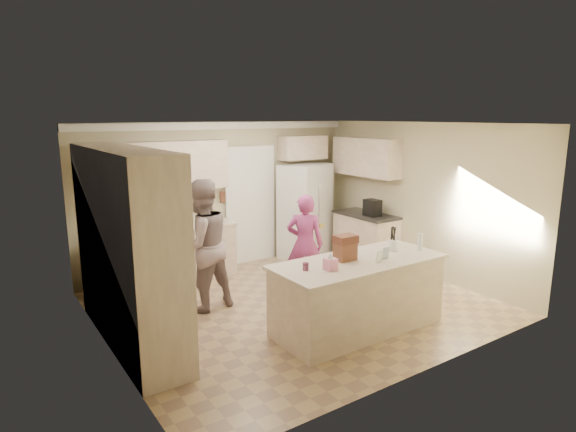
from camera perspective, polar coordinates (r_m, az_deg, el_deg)
floor at (r=7.14m, az=0.93°, el=-10.52°), size 5.20×4.60×0.02m
ceiling at (r=6.60m, az=1.01°, el=11.00°), size 5.20×4.60×0.02m
wall_back at (r=8.71m, az=-7.82°, el=2.44°), size 5.20×0.02×2.60m
wall_front at (r=5.10m, az=16.13°, el=-4.68°), size 5.20×0.02×2.60m
wall_left at (r=5.70m, az=-21.05°, el=-3.26°), size 0.02×4.60×2.60m
wall_right at (r=8.50m, az=15.52°, el=1.89°), size 0.02×4.60×2.60m
crown_back at (r=8.55m, az=-7.90°, el=10.55°), size 5.20×0.08×0.12m
pantry_bank at (r=6.00m, az=-18.53°, el=-3.60°), size 0.60×2.60×2.35m
back_base_cab at (r=8.18m, az=-13.92°, el=-4.60°), size 2.20×0.60×0.88m
back_countertop at (r=8.06m, az=-14.05°, el=-1.48°), size 2.24×0.63×0.04m
back_upper_cab at (r=8.02m, az=-14.75°, el=5.68°), size 2.20×0.35×0.80m
doorway_opening at (r=8.98m, az=-4.55°, el=1.18°), size 0.90×0.06×2.10m
doorway_casing at (r=8.95m, az=-4.44°, el=1.15°), size 1.02×0.03×2.22m
wall_frame_upper at (r=8.65m, az=-7.63°, el=4.06°), size 0.15×0.02×0.20m
wall_frame_lower at (r=8.69m, az=-7.58°, el=2.29°), size 0.15×0.02×0.20m
refrigerator at (r=9.25m, az=2.03°, el=0.58°), size 1.08×0.96×1.80m
fridge_seam at (r=8.98m, az=3.36°, el=0.22°), size 0.02×0.02×1.78m
fridge_dispenser at (r=8.79m, az=2.29°, el=1.64°), size 0.22×0.03×0.35m
fridge_handle_l at (r=8.90m, az=3.18°, el=1.11°), size 0.02×0.02×0.85m
fridge_handle_r at (r=8.96m, az=3.69°, el=1.18°), size 0.02×0.02×0.85m
over_fridge_cab at (r=9.31m, az=1.77°, el=8.11°), size 0.95×0.35×0.45m
right_base_cab at (r=9.13m, az=9.18°, el=-2.68°), size 0.60×1.20×0.88m
right_countertop at (r=9.02m, az=9.23°, el=0.14°), size 0.63×1.24×0.04m
right_upper_cab at (r=9.10m, az=9.21°, el=6.93°), size 0.35×1.50×0.70m
coffee_maker at (r=8.82m, az=9.97°, el=0.97°), size 0.22×0.28×0.30m
island_base at (r=6.30m, az=8.30°, el=-9.40°), size 2.20×0.90×0.88m
island_top at (r=6.15m, az=8.43°, el=-5.40°), size 2.28×0.96×0.05m
utensil_crock at (r=6.59m, az=12.34°, el=-3.45°), size 0.13×0.13×0.15m
tissue_box at (r=5.70m, az=5.04°, el=-5.70°), size 0.13×0.13×0.14m
tissue_plume at (r=5.67m, az=5.06°, el=-4.64°), size 0.08×0.08×0.08m
dollhouse_body at (r=6.08m, az=6.79°, el=-4.21°), size 0.26×0.18×0.22m
dollhouse_roof at (r=6.04m, az=6.83°, el=-2.75°), size 0.28×0.20×0.10m
jam_jar at (r=5.67m, az=2.11°, el=-6.00°), size 0.07×0.07×0.09m
greeting_card_a at (r=6.08m, az=10.79°, el=-4.64°), size 0.12×0.06×0.16m
greeting_card_b at (r=6.21m, az=11.45°, el=-4.30°), size 0.12×0.05×0.16m
water_bottle at (r=6.67m, az=15.39°, el=-3.02°), size 0.07×0.07×0.24m
shaker_salt at (r=6.83m, az=12.29°, el=-3.16°), size 0.05×0.05×0.09m
shaker_pepper at (r=6.88m, az=12.69°, el=-3.07°), size 0.05×0.05×0.09m
teen_boy at (r=6.82m, az=-10.20°, el=-3.44°), size 0.99×0.82×1.86m
teen_girl at (r=7.40m, az=2.01°, el=-3.32°), size 0.67×0.65×1.55m
fridge_magnets at (r=8.97m, az=3.40°, el=0.21°), size 0.76×0.02×1.44m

